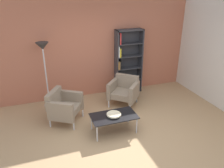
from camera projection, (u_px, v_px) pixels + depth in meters
name	position (u px, v px, depth m)	size (l,w,h in m)	color
ground_plane	(128.00, 139.00, 4.74)	(8.32, 8.32, 0.00)	tan
brick_back_panel	(96.00, 46.00, 6.30)	(6.40, 0.12, 2.90)	#B2664C
bookshelf_tall	(126.00, 63.00, 6.58)	(0.80, 0.30, 1.90)	#333338
coffee_table_low	(114.00, 117.00, 4.87)	(1.00, 0.56, 0.40)	black
decorative_bowl	(114.00, 114.00, 4.84)	(0.32, 0.32, 0.05)	beige
armchair_spare_guest	(124.00, 90.00, 6.03)	(0.95, 0.95, 0.78)	gray
armchair_corner_red	(63.00, 106.00, 5.23)	(0.92, 0.94, 0.78)	gray
floor_lamp_torchiere	(43.00, 54.00, 5.54)	(0.32, 0.32, 1.74)	silver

